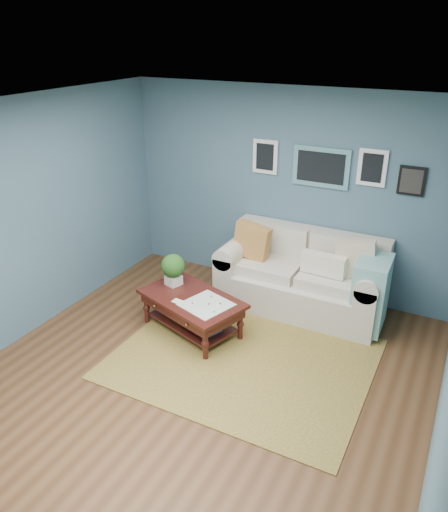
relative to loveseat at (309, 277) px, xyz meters
The scene contains 4 objects.
room_shell 2.23m from the loveseat, 104.39° to the right, with size 5.00×5.02×2.70m.
area_rug 1.48m from the loveseat, 100.71° to the right, with size 2.71×2.16×0.01m, color brown.
loveseat is the anchor object (origin of this frame).
coffee_table 1.58m from the loveseat, 134.67° to the right, with size 1.39×1.06×0.86m.
Camera 1 is at (2.14, -3.46, 3.35)m, focal length 35.00 mm.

